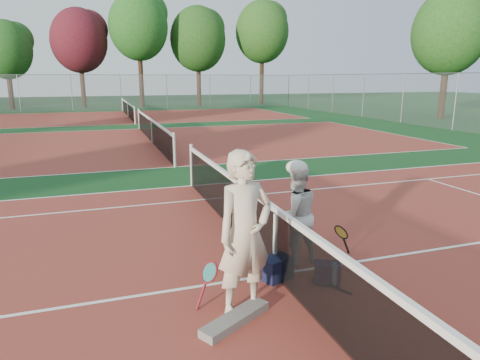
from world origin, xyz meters
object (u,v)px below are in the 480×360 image
(racket_red, at_px, (209,283))
(player_b, at_px, (295,215))
(net_main, at_px, (275,242))
(sports_bag_navy, at_px, (276,268))
(player_a, at_px, (245,234))
(sports_bag_purple, at_px, (327,273))
(water_bottle, at_px, (334,275))
(racket_spare, at_px, (322,282))
(racket_black_held, at_px, (341,241))

(racket_red, bearing_deg, player_b, -7.18)
(net_main, bearing_deg, player_b, 34.14)
(racket_red, distance_m, sports_bag_navy, 1.10)
(player_a, relative_size, sports_bag_purple, 5.64)
(player_a, distance_m, player_b, 1.62)
(net_main, xyz_separation_m, player_b, (0.45, 0.31, 0.26))
(player_b, distance_m, sports_bag_purple, 0.98)
(racket_red, relative_size, sports_bag_navy, 1.28)
(racket_red, relative_size, water_bottle, 1.77)
(player_b, relative_size, water_bottle, 5.11)
(net_main, xyz_separation_m, racket_spare, (0.51, -0.44, -0.49))
(racket_black_held, distance_m, sports_bag_purple, 0.95)
(racket_red, height_order, racket_black_held, racket_black_held)
(racket_red, bearing_deg, water_bottle, -37.15)
(sports_bag_purple, bearing_deg, racket_black_held, 47.64)
(racket_red, distance_m, racket_black_held, 2.41)
(racket_black_held, relative_size, water_bottle, 1.78)
(player_b, height_order, sports_bag_purple, player_b)
(player_b, xyz_separation_m, racket_spare, (0.06, -0.75, -0.75))
(player_a, xyz_separation_m, sports_bag_navy, (0.70, 0.65, -0.83))
(player_a, bearing_deg, net_main, 33.04)
(water_bottle, bearing_deg, sports_bag_navy, 146.87)
(racket_black_held, xyz_separation_m, sports_bag_purple, (-0.63, -0.69, -0.12))
(racket_spare, distance_m, sports_bag_navy, 0.65)
(net_main, xyz_separation_m, sports_bag_navy, (-0.03, -0.12, -0.35))
(sports_bag_purple, distance_m, water_bottle, 0.13)
(player_b, xyz_separation_m, racket_black_held, (0.78, -0.05, -0.50))
(racket_black_held, relative_size, racket_spare, 0.89)
(racket_red, distance_m, sports_bag_purple, 1.68)
(sports_bag_navy, bearing_deg, sports_bag_purple, -26.68)
(racket_red, xyz_separation_m, water_bottle, (1.72, -0.11, -0.12))
(racket_red, bearing_deg, player_a, -76.31)
(racket_spare, bearing_deg, water_bottle, -158.99)
(net_main, xyz_separation_m, water_bottle, (0.64, -0.56, -0.36))
(sports_bag_navy, distance_m, water_bottle, 0.80)
(player_b, relative_size, racket_spare, 2.55)
(racket_spare, xyz_separation_m, water_bottle, (0.13, -0.12, 0.14))
(racket_spare, xyz_separation_m, sports_bag_purple, (0.08, 0.01, 0.13))
(racket_black_held, bearing_deg, player_b, -26.05)
(player_a, height_order, sports_bag_navy, player_a)
(player_a, distance_m, sports_bag_navy, 1.26)
(player_a, bearing_deg, sports_bag_navy, 29.35)
(player_a, xyz_separation_m, racket_spare, (1.24, 0.33, -0.98))
(player_b, relative_size, sports_bag_navy, 3.69)
(player_b, relative_size, racket_black_held, 2.87)
(water_bottle, bearing_deg, net_main, 138.69)
(sports_bag_navy, bearing_deg, net_main, 75.65)
(net_main, bearing_deg, racket_spare, -40.88)
(player_a, bearing_deg, player_b, 28.73)
(sports_bag_purple, bearing_deg, racket_red, -179.66)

